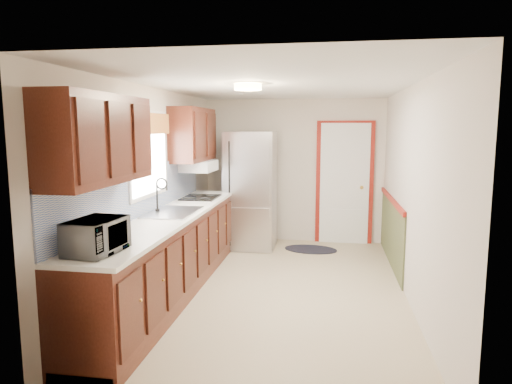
% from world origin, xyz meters
% --- Properties ---
extents(room_shell, '(3.20, 5.20, 2.52)m').
position_xyz_m(room_shell, '(0.00, 0.00, 1.20)').
color(room_shell, tan).
rests_on(room_shell, ground).
extents(kitchen_run, '(0.63, 4.00, 2.20)m').
position_xyz_m(kitchen_run, '(-1.24, -0.29, 0.81)').
color(kitchen_run, '#3D160D').
rests_on(kitchen_run, ground).
extents(back_wall_trim, '(1.12, 2.30, 2.08)m').
position_xyz_m(back_wall_trim, '(0.99, 2.21, 0.89)').
color(back_wall_trim, maroon).
rests_on(back_wall_trim, ground).
extents(ceiling_fixture, '(0.30, 0.30, 0.06)m').
position_xyz_m(ceiling_fixture, '(-0.30, -0.20, 2.36)').
color(ceiling_fixture, '#FFD88C').
rests_on(ceiling_fixture, room_shell).
extents(microwave, '(0.31, 0.51, 0.33)m').
position_xyz_m(microwave, '(-1.20, -1.95, 1.11)').
color(microwave, white).
rests_on(microwave, kitchen_run).
extents(refrigerator, '(0.78, 0.78, 1.86)m').
position_xyz_m(refrigerator, '(-0.64, 1.93, 0.93)').
color(refrigerator, '#B7B7BC').
rests_on(refrigerator, ground).
extents(rug, '(0.89, 0.64, 0.01)m').
position_xyz_m(rug, '(0.33, 1.90, 0.01)').
color(rug, black).
rests_on(rug, ground).
extents(cooktop, '(0.47, 0.57, 0.02)m').
position_xyz_m(cooktop, '(-1.19, 0.94, 0.95)').
color(cooktop, black).
rests_on(cooktop, kitchen_run).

